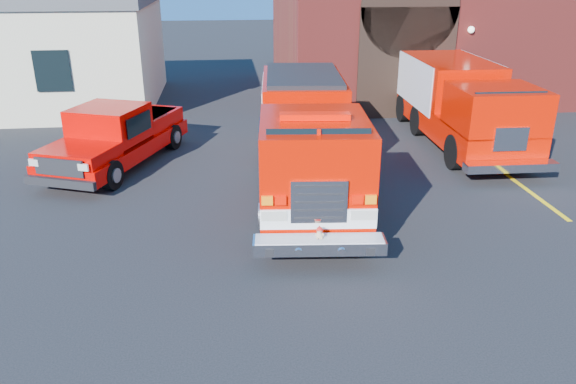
{
  "coord_description": "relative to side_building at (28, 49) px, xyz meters",
  "views": [
    {
      "loc": [
        -1.12,
        -11.2,
        5.39
      ],
      "look_at": [
        0.0,
        -1.2,
        1.3
      ],
      "focal_mm": 35.0,
      "sensor_mm": 36.0,
      "label": 1
    }
  ],
  "objects": [
    {
      "name": "parking_stripe_near",
      "position": [
        15.5,
        -12.0,
        -2.2
      ],
      "size": [
        0.12,
        3.0,
        0.01
      ],
      "primitive_type": "cube",
      "color": "yellow",
      "rests_on": "ground"
    },
    {
      "name": "side_building",
      "position": [
        0.0,
        0.0,
        0.0
      ],
      "size": [
        10.2,
        8.2,
        4.35
      ],
      "color": "beige",
      "rests_on": "ground"
    },
    {
      "name": "pickup_truck",
      "position": [
        4.73,
        -8.36,
        -1.37
      ],
      "size": [
        3.78,
        5.74,
        1.77
      ],
      "color": "black",
      "rests_on": "ground"
    },
    {
      "name": "fire_engine",
      "position": [
        9.87,
        -10.72,
        -0.85
      ],
      "size": [
        3.06,
        8.66,
        2.61
      ],
      "color": "black",
      "rests_on": "ground"
    },
    {
      "name": "parking_stripe_mid",
      "position": [
        15.5,
        -9.0,
        -2.2
      ],
      "size": [
        0.12,
        3.0,
        0.01
      ],
      "primitive_type": "cube",
      "color": "yellow",
      "rests_on": "ground"
    },
    {
      "name": "parking_stripe_far",
      "position": [
        15.5,
        -6.0,
        -2.2
      ],
      "size": [
        0.12,
        3.0,
        0.01
      ],
      "primitive_type": "cube",
      "color": "yellow",
      "rests_on": "ground"
    },
    {
      "name": "ground",
      "position": [
        9.0,
        -13.0,
        -2.2
      ],
      "size": [
        100.0,
        100.0,
        0.0
      ],
      "primitive_type": "plane",
      "color": "black",
      "rests_on": "ground"
    },
    {
      "name": "secondary_truck",
      "position": [
        15.3,
        -7.22,
        -0.85
      ],
      "size": [
        2.57,
        7.74,
        2.49
      ],
      "color": "black",
      "rests_on": "ground"
    }
  ]
}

